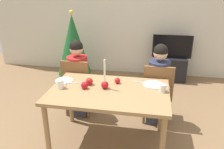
{
  "coord_description": "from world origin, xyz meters",
  "views": [
    {
      "loc": [
        0.48,
        -2.41,
        1.94
      ],
      "look_at": [
        0.0,
        0.2,
        0.87
      ],
      "focal_mm": 37.19,
      "sensor_mm": 36.0,
      "label": 1
    }
  ],
  "objects_px": {
    "chair_right": "(158,90)",
    "apple_by_left_plate": "(89,81)",
    "tv": "(172,47)",
    "plate_left": "(64,81)",
    "apple_by_right_mug": "(84,85)",
    "candle_centerpiece": "(105,83)",
    "plate_right": "(153,85)",
    "mug_right": "(163,88)",
    "person_left_child": "(78,80)",
    "christmas_tree": "(73,45)",
    "person_right_child": "(158,86)",
    "apple_near_candle": "(117,81)",
    "chair_left": "(78,84)",
    "tv_stand": "(170,68)",
    "dining_table": "(109,97)",
    "mug_left": "(61,84)"
  },
  "relations": [
    {
      "from": "mug_right",
      "to": "plate_right",
      "type": "bearing_deg",
      "value": 122.99
    },
    {
      "from": "christmas_tree",
      "to": "apple_by_right_mug",
      "type": "relative_size",
      "value": 16.52
    },
    {
      "from": "mug_left",
      "to": "mug_right",
      "type": "relative_size",
      "value": 1.07
    },
    {
      "from": "dining_table",
      "to": "person_right_child",
      "type": "xyz_separation_m",
      "value": [
        0.58,
        0.64,
        -0.1
      ]
    },
    {
      "from": "chair_left",
      "to": "mug_right",
      "type": "xyz_separation_m",
      "value": [
        1.22,
        -0.53,
        0.28
      ]
    },
    {
      "from": "mug_right",
      "to": "person_right_child",
      "type": "bearing_deg",
      "value": 94.23
    },
    {
      "from": "mug_right",
      "to": "chair_left",
      "type": "bearing_deg",
      "value": 156.38
    },
    {
      "from": "plate_left",
      "to": "mug_right",
      "type": "height_order",
      "value": "mug_right"
    },
    {
      "from": "person_left_child",
      "to": "plate_left",
      "type": "xyz_separation_m",
      "value": [
        -0.02,
        -0.48,
        0.19
      ]
    },
    {
      "from": "chair_left",
      "to": "mug_left",
      "type": "xyz_separation_m",
      "value": [
        0.02,
        -0.65,
        0.29
      ]
    },
    {
      "from": "apple_by_left_plate",
      "to": "tv_stand",
      "type": "bearing_deg",
      "value": 62.93
    },
    {
      "from": "person_right_child",
      "to": "apple_near_candle",
      "type": "xyz_separation_m",
      "value": [
        -0.51,
        -0.42,
        0.22
      ]
    },
    {
      "from": "tv_stand",
      "to": "chair_right",
      "type": "bearing_deg",
      "value": -99.12
    },
    {
      "from": "person_left_child",
      "to": "tv",
      "type": "distance_m",
      "value": 2.21
    },
    {
      "from": "person_right_child",
      "to": "plate_left",
      "type": "relative_size",
      "value": 5.24
    },
    {
      "from": "tv",
      "to": "apple_by_left_plate",
      "type": "bearing_deg",
      "value": -117.06
    },
    {
      "from": "chair_left",
      "to": "tv_stand",
      "type": "bearing_deg",
      "value": 49.43
    },
    {
      "from": "candle_centerpiece",
      "to": "plate_left",
      "type": "relative_size",
      "value": 1.61
    },
    {
      "from": "tv_stand",
      "to": "christmas_tree",
      "type": "bearing_deg",
      "value": -169.4
    },
    {
      "from": "person_right_child",
      "to": "candle_centerpiece",
      "type": "distance_m",
      "value": 0.91
    },
    {
      "from": "tv",
      "to": "apple_by_left_plate",
      "type": "relative_size",
      "value": 8.92
    },
    {
      "from": "tv_stand",
      "to": "dining_table",
      "type": "bearing_deg",
      "value": -110.32
    },
    {
      "from": "candle_centerpiece",
      "to": "plate_right",
      "type": "bearing_deg",
      "value": 19.66
    },
    {
      "from": "chair_right",
      "to": "apple_by_left_plate",
      "type": "xyz_separation_m",
      "value": [
        -0.85,
        -0.5,
        0.28
      ]
    },
    {
      "from": "chair_right",
      "to": "apple_by_left_plate",
      "type": "distance_m",
      "value": 1.02
    },
    {
      "from": "christmas_tree",
      "to": "apple_by_right_mug",
      "type": "xyz_separation_m",
      "value": [
        0.82,
        -1.94,
        0.05
      ]
    },
    {
      "from": "chair_left",
      "to": "dining_table",
      "type": "bearing_deg",
      "value": -45.5
    },
    {
      "from": "plate_left",
      "to": "apple_by_right_mug",
      "type": "bearing_deg",
      "value": -27.5
    },
    {
      "from": "tv_stand",
      "to": "apple_near_candle",
      "type": "xyz_separation_m",
      "value": [
        -0.79,
        -2.08,
        0.55
      ]
    },
    {
      "from": "chair_left",
      "to": "mug_left",
      "type": "relative_size",
      "value": 7.02
    },
    {
      "from": "person_left_child",
      "to": "mug_left",
      "type": "relative_size",
      "value": 9.14
    },
    {
      "from": "chair_right",
      "to": "apple_by_left_plate",
      "type": "bearing_deg",
      "value": -149.67
    },
    {
      "from": "chair_left",
      "to": "apple_near_candle",
      "type": "distance_m",
      "value": 0.82
    },
    {
      "from": "apple_by_left_plate",
      "to": "apple_by_right_mug",
      "type": "height_order",
      "value": "apple_by_left_plate"
    },
    {
      "from": "tv_stand",
      "to": "plate_left",
      "type": "distance_m",
      "value": 2.65
    },
    {
      "from": "chair_left",
      "to": "chair_right",
      "type": "relative_size",
      "value": 1.0
    },
    {
      "from": "person_right_child",
      "to": "mug_right",
      "type": "distance_m",
      "value": 0.61
    },
    {
      "from": "plate_right",
      "to": "mug_right",
      "type": "bearing_deg",
      "value": -57.01
    },
    {
      "from": "chair_right",
      "to": "tv",
      "type": "xyz_separation_m",
      "value": [
        0.27,
        1.69,
        0.2
      ]
    },
    {
      "from": "person_left_child",
      "to": "tv_stand",
      "type": "relative_size",
      "value": 1.83
    },
    {
      "from": "tv",
      "to": "plate_left",
      "type": "distance_m",
      "value": 2.6
    },
    {
      "from": "person_right_child",
      "to": "christmas_tree",
      "type": "xyz_separation_m",
      "value": [
        -1.7,
        1.29,
        0.18
      ]
    },
    {
      "from": "chair_right",
      "to": "tv",
      "type": "bearing_deg",
      "value": 80.88
    },
    {
      "from": "plate_left",
      "to": "plate_right",
      "type": "xyz_separation_m",
      "value": [
        1.13,
        0.08,
        0.0
      ]
    },
    {
      "from": "chair_right",
      "to": "candle_centerpiece",
      "type": "relative_size",
      "value": 2.5
    },
    {
      "from": "plate_left",
      "to": "apple_near_candle",
      "type": "xyz_separation_m",
      "value": [
        0.68,
        0.06,
        0.03
      ]
    },
    {
      "from": "plate_right",
      "to": "chair_left",
      "type": "bearing_deg",
      "value": 161.86
    },
    {
      "from": "christmas_tree",
      "to": "candle_centerpiece",
      "type": "bearing_deg",
      "value": -60.75
    },
    {
      "from": "dining_table",
      "to": "chair_right",
      "type": "bearing_deg",
      "value": 46.33
    },
    {
      "from": "chair_right",
      "to": "person_right_child",
      "type": "height_order",
      "value": "person_right_child"
    }
  ]
}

